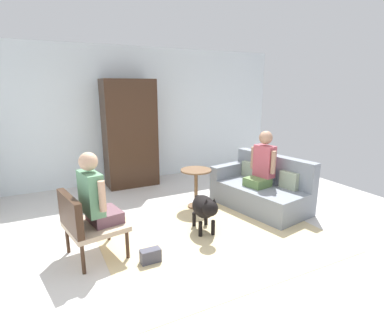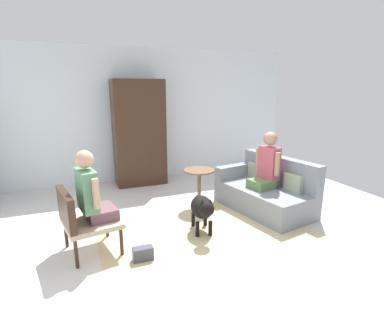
{
  "view_description": "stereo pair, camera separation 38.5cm",
  "coord_description": "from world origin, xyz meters",
  "px_view_note": "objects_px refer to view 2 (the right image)",
  "views": [
    {
      "loc": [
        -2.01,
        -3.48,
        2.03
      ],
      "look_at": [
        -0.03,
        0.46,
        0.88
      ],
      "focal_mm": 28.9,
      "sensor_mm": 36.0,
      "label": 1
    },
    {
      "loc": [
        -1.66,
        -3.64,
        2.03
      ],
      "look_at": [
        -0.03,
        0.46,
        0.88
      ],
      "focal_mm": 28.9,
      "sensor_mm": 36.0,
      "label": 2
    }
  ],
  "objects_px": {
    "round_end_table": "(199,182)",
    "armoire_cabinet": "(139,133)",
    "couch": "(265,191)",
    "person_on_armchair": "(91,192)",
    "dog": "(202,208)",
    "handbag": "(143,254)",
    "armchair": "(81,217)",
    "person_on_couch": "(267,164)"
  },
  "relations": [
    {
      "from": "round_end_table",
      "to": "armoire_cabinet",
      "type": "distance_m",
      "value": 1.95
    },
    {
      "from": "couch",
      "to": "person_on_armchair",
      "type": "height_order",
      "value": "person_on_armchair"
    },
    {
      "from": "dog",
      "to": "handbag",
      "type": "xyz_separation_m",
      "value": [
        -0.95,
        -0.4,
        -0.29
      ]
    },
    {
      "from": "armchair",
      "to": "round_end_table",
      "type": "xyz_separation_m",
      "value": [
        1.94,
        0.88,
        -0.03
      ]
    },
    {
      "from": "couch",
      "to": "armoire_cabinet",
      "type": "bearing_deg",
      "value": 126.74
    },
    {
      "from": "couch",
      "to": "person_on_couch",
      "type": "xyz_separation_m",
      "value": [
        -0.03,
        -0.04,
        0.49
      ]
    },
    {
      "from": "couch",
      "to": "armchair",
      "type": "xyz_separation_m",
      "value": [
        -2.97,
        -0.41,
        0.18
      ]
    },
    {
      "from": "person_on_couch",
      "to": "person_on_armchair",
      "type": "xyz_separation_m",
      "value": [
        -2.79,
        -0.34,
        -0.01
      ]
    },
    {
      "from": "couch",
      "to": "dog",
      "type": "bearing_deg",
      "value": -162.37
    },
    {
      "from": "person_on_couch",
      "to": "round_end_table",
      "type": "relative_size",
      "value": 1.37
    },
    {
      "from": "person_on_couch",
      "to": "round_end_table",
      "type": "xyz_separation_m",
      "value": [
        -0.99,
        0.51,
        -0.34
      ]
    },
    {
      "from": "dog",
      "to": "armoire_cabinet",
      "type": "relative_size",
      "value": 0.38
    },
    {
      "from": "person_on_couch",
      "to": "dog",
      "type": "bearing_deg",
      "value": -163.58
    },
    {
      "from": "couch",
      "to": "handbag",
      "type": "height_order",
      "value": "couch"
    },
    {
      "from": "dog",
      "to": "person_on_couch",
      "type": "bearing_deg",
      "value": 16.42
    },
    {
      "from": "person_on_armchair",
      "to": "dog",
      "type": "relative_size",
      "value": 1.09
    },
    {
      "from": "dog",
      "to": "armoire_cabinet",
      "type": "bearing_deg",
      "value": 96.28
    },
    {
      "from": "armchair",
      "to": "armoire_cabinet",
      "type": "height_order",
      "value": "armoire_cabinet"
    },
    {
      "from": "person_on_armchair",
      "to": "round_end_table",
      "type": "xyz_separation_m",
      "value": [
        1.8,
        0.85,
        -0.33
      ]
    },
    {
      "from": "dog",
      "to": "armchair",
      "type": "bearing_deg",
      "value": 179.17
    },
    {
      "from": "armchair",
      "to": "handbag",
      "type": "xyz_separation_m",
      "value": [
        0.65,
        -0.43,
        -0.4
      ]
    },
    {
      "from": "round_end_table",
      "to": "armoire_cabinet",
      "type": "bearing_deg",
      "value": 109.77
    },
    {
      "from": "armoire_cabinet",
      "to": "person_on_armchair",
      "type": "bearing_deg",
      "value": -114.36
    },
    {
      "from": "armchair",
      "to": "round_end_table",
      "type": "height_order",
      "value": "armchair"
    },
    {
      "from": "round_end_table",
      "to": "handbag",
      "type": "relative_size",
      "value": 2.79
    },
    {
      "from": "handbag",
      "to": "armoire_cabinet",
      "type": "bearing_deg",
      "value": 77.71
    },
    {
      "from": "couch",
      "to": "person_on_armchair",
      "type": "xyz_separation_m",
      "value": [
        -2.82,
        -0.38,
        0.48
      ]
    },
    {
      "from": "person_on_armchair",
      "to": "armoire_cabinet",
      "type": "height_order",
      "value": "armoire_cabinet"
    },
    {
      "from": "couch",
      "to": "round_end_table",
      "type": "xyz_separation_m",
      "value": [
        -1.02,
        0.47,
        0.15
      ]
    },
    {
      "from": "couch",
      "to": "handbag",
      "type": "relative_size",
      "value": 7.22
    },
    {
      "from": "handbag",
      "to": "person_on_armchair",
      "type": "bearing_deg",
      "value": 138.35
    },
    {
      "from": "person_on_couch",
      "to": "person_on_armchair",
      "type": "relative_size",
      "value": 1.04
    },
    {
      "from": "couch",
      "to": "dog",
      "type": "distance_m",
      "value": 1.43
    },
    {
      "from": "armchair",
      "to": "round_end_table",
      "type": "distance_m",
      "value": 2.13
    },
    {
      "from": "armoire_cabinet",
      "to": "couch",
      "type": "bearing_deg",
      "value": -53.26
    },
    {
      "from": "armchair",
      "to": "person_on_armchair",
      "type": "height_order",
      "value": "person_on_armchair"
    },
    {
      "from": "armchair",
      "to": "armoire_cabinet",
      "type": "bearing_deg",
      "value": 63.31
    },
    {
      "from": "armchair",
      "to": "dog",
      "type": "distance_m",
      "value": 1.61
    },
    {
      "from": "dog",
      "to": "handbag",
      "type": "relative_size",
      "value": 3.39
    },
    {
      "from": "couch",
      "to": "armoire_cabinet",
      "type": "height_order",
      "value": "armoire_cabinet"
    },
    {
      "from": "person_on_couch",
      "to": "armoire_cabinet",
      "type": "relative_size",
      "value": 0.42
    },
    {
      "from": "handbag",
      "to": "couch",
      "type": "bearing_deg",
      "value": 19.86
    }
  ]
}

